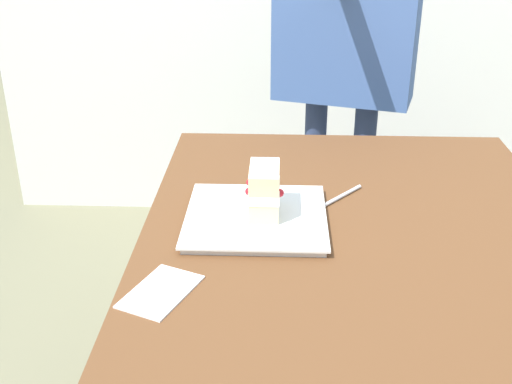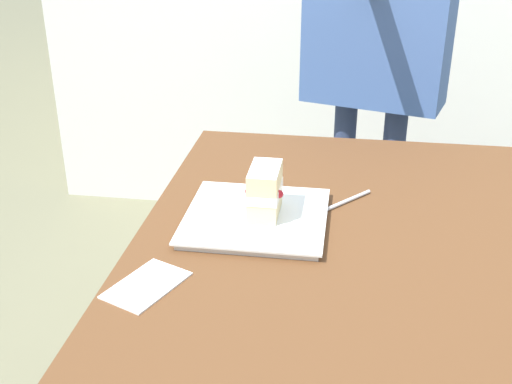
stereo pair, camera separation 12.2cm
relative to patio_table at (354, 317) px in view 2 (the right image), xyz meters
The scene contains 6 objects.
patio_table is the anchor object (origin of this frame).
dessert_plate 0.26m from the patio_table, 121.21° to the right, with size 0.27×0.27×0.02m.
cake_slice 0.29m from the patio_table, 125.13° to the right, with size 0.10×0.07×0.10m.
dessert_fork 0.25m from the patio_table, 168.25° to the right, with size 0.14×0.12×0.01m.
paper_napkin 0.38m from the patio_table, 69.72° to the right, with size 0.16×0.13×0.00m.
diner_person 0.99m from the patio_table, behind, with size 0.57×0.44×1.49m.
Camera 2 is at (0.97, -0.03, 1.34)m, focal length 44.98 mm.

